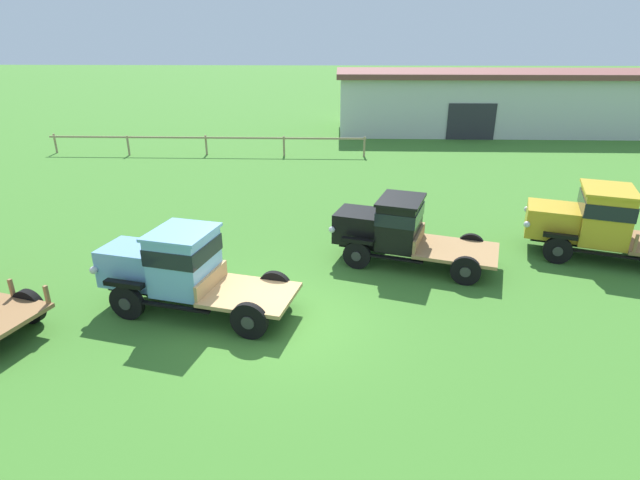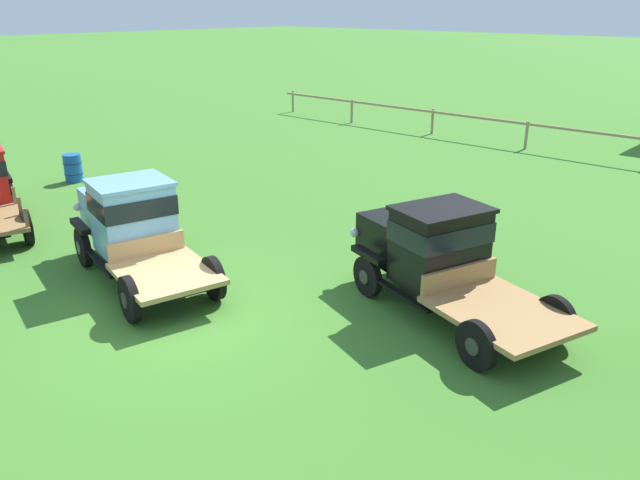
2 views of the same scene
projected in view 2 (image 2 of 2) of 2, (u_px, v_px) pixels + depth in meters
ground_plane at (187, 318)px, 11.92m from camera, size 240.00×240.00×0.00m
paddock_fence at (433, 115)px, 28.40m from camera, size 18.74×0.60×1.15m
vintage_truck_second_in_line at (131, 222)px, 13.59m from camera, size 5.30×2.82×2.15m
vintage_truck_midrow_center at (434, 252)px, 12.13m from camera, size 5.24×3.25×2.05m
oil_drum_beside_row at (73, 168)px, 20.91m from camera, size 0.61×0.61×0.93m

